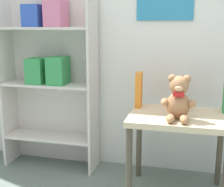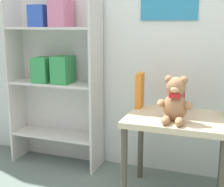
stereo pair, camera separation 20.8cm
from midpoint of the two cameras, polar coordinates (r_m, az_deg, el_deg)
wall_back at (r=2.31m, az=6.86°, el=16.16°), size 4.80×0.07×2.50m
bookshelf_side at (r=2.45m, az=-13.58°, el=4.00°), size 0.72×0.24×1.31m
display_table at (r=2.00m, az=9.17°, el=-6.25°), size 0.62×0.46×0.55m
teddy_bear at (r=1.85m, az=8.94°, el=-1.13°), size 0.21×0.19×0.27m
book_standing_orange at (r=2.12m, az=2.16°, el=0.66°), size 0.04×0.12×0.24m
book_standing_red at (r=2.08m, az=9.67°, el=-0.03°), size 0.03×0.14×0.22m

